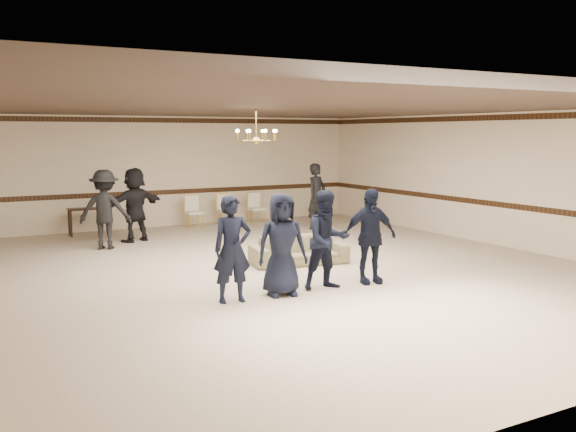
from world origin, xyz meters
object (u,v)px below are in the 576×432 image
object	(u,v)px
adult_right	(317,196)
banquet_chair_left	(194,212)
chandelier	(256,125)
banquet_chair_right	(257,208)
boy_b	(282,244)
adult_left	(105,210)
console_table	(85,222)
settee	(299,250)
boy_c	(327,240)
boy_d	(369,236)
boy_a	(232,249)
banquet_chair_mid	(226,210)
adult_mid	(135,205)

from	to	relation	value
adult_right	banquet_chair_left	size ratio (longest dim) A/B	2.02
chandelier	banquet_chair_right	distance (m)	6.27
boy_b	adult_left	size ratio (longest dim) A/B	0.93
chandelier	console_table	world-z (taller)	chandelier
settee	banquet_chair_left	bearing A→B (deg)	100.43
adult_left	banquet_chair_left	world-z (taller)	adult_left
boy_c	boy_d	xyz separation A→B (m)	(0.90, 0.00, 0.00)
boy_c	console_table	bearing A→B (deg)	111.63
boy_a	banquet_chair_mid	distance (m)	8.60
boy_d	settee	size ratio (longest dim) A/B	0.87
chandelier	banquet_chair_left	bearing A→B (deg)	83.94
banquet_chair_mid	boy_b	bearing A→B (deg)	-102.98
boy_b	settee	size ratio (longest dim) A/B	0.87
adult_right	banquet_chair_mid	world-z (taller)	adult_right
boy_d	console_table	xyz separation A→B (m)	(-3.37, 8.12, -0.50)
banquet_chair_left	banquet_chair_right	bearing A→B (deg)	2.49
adult_mid	settee	bearing A→B (deg)	97.39
settee	banquet_chair_left	xyz separation A→B (m)	(-0.11, 5.83, 0.17)
chandelier	settee	xyz separation A→B (m)	(0.66, -0.63, -2.58)
boy_b	adult_mid	bearing A→B (deg)	106.97
boy_a	chandelier	bearing A→B (deg)	62.88
adult_right	banquet_chair_left	bearing A→B (deg)	127.46
boy_d	banquet_chair_mid	size ratio (longest dim) A/B	1.87
console_table	banquet_chair_left	bearing A→B (deg)	-1.57
settee	adult_left	world-z (taller)	adult_left
boy_b	adult_left	world-z (taller)	adult_left
chandelier	adult_left	distance (m)	4.38
adult_right	banquet_chair_left	xyz separation A→B (m)	(-3.01, 1.81, -0.47)
boy_b	adult_right	xyz separation A→B (m)	(4.43, 6.10, 0.07)
banquet_chair_mid	adult_left	bearing A→B (deg)	-148.04
adult_mid	banquet_chair_mid	size ratio (longest dim) A/B	2.02
adult_right	boy_a	bearing A→B (deg)	-152.59
banquet_chair_left	banquet_chair_right	world-z (taller)	same
boy_a	boy_d	world-z (taller)	same
settee	banquet_chair_right	distance (m)	6.13
chandelier	banquet_chair_right	bearing A→B (deg)	63.83
boy_a	adult_mid	xyz separation A→B (m)	(0.23, 6.50, 0.07)
banquet_chair_right	console_table	size ratio (longest dim) A/B	1.06
boy_b	console_table	world-z (taller)	boy_b
boy_b	settee	distance (m)	2.65
boy_a	adult_mid	world-z (taller)	adult_mid
console_table	boy_b	bearing A→B (deg)	-76.79
boy_c	banquet_chair_left	xyz separation A→B (m)	(0.53, 7.92, -0.40)
boy_c	banquet_chair_mid	distance (m)	8.07
boy_c	boy_b	bearing A→B (deg)	-175.32
banquet_chair_left	banquet_chair_mid	world-z (taller)	same
boy_c	adult_left	bearing A→B (deg)	117.71
chandelier	banquet_chair_right	size ratio (longest dim) A/B	1.02
boy_b	banquet_chair_left	bearing A→B (deg)	90.90
boy_b	adult_left	bearing A→B (deg)	116.23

